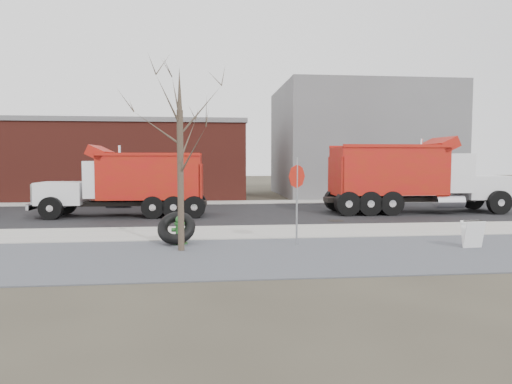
{
  "coord_description": "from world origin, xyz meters",
  "views": [
    {
      "loc": [
        -2.46,
        -15.63,
        2.6
      ],
      "look_at": [
        -0.62,
        1.43,
        1.4
      ],
      "focal_mm": 32.0,
      "sensor_mm": 36.0,
      "label": 1
    }
  ],
  "objects": [
    {
      "name": "curb",
      "position": [
        0.0,
        1.55,
        0.06
      ],
      "size": [
        60.0,
        0.15,
        0.11
      ],
      "primitive_type": "cube",
      "color": "#9E9B93",
      "rests_on": "ground"
    },
    {
      "name": "gravel_verge",
      "position": [
        0.0,
        -3.5,
        0.01
      ],
      "size": [
        60.0,
        5.0,
        0.03
      ],
      "primitive_type": "cube",
      "color": "slate",
      "rests_on": "ground"
    },
    {
      "name": "stop_sign",
      "position": [
        0.25,
        -2.06,
        1.84
      ],
      "size": [
        0.6,
        0.47,
        2.69
      ],
      "rotation": [
        0.0,
        0.0,
        0.26
      ],
      "color": "gray",
      "rests_on": "ground"
    },
    {
      "name": "sandwich_board",
      "position": [
        5.29,
        -3.13,
        0.44
      ],
      "size": [
        0.6,
        0.39,
        0.81
      ],
      "rotation": [
        0.0,
        0.0,
        0.03
      ],
      "color": "white",
      "rests_on": "ground"
    },
    {
      "name": "sidewalk",
      "position": [
        0.0,
        0.25,
        0.03
      ],
      "size": [
        60.0,
        2.5,
        0.06
      ],
      "primitive_type": "cube",
      "color": "#9E9B93",
      "rests_on": "ground"
    },
    {
      "name": "truck_tire",
      "position": [
        -3.41,
        -1.51,
        0.52
      ],
      "size": [
        1.29,
        1.17,
        1.07
      ],
      "color": "black",
      "rests_on": "ground"
    },
    {
      "name": "ground",
      "position": [
        0.0,
        0.0,
        0.0
      ],
      "size": [
        120.0,
        120.0,
        0.0
      ],
      "primitive_type": "plane",
      "color": "#383328",
      "rests_on": "ground"
    },
    {
      "name": "far_sidewalk",
      "position": [
        0.0,
        12.0,
        0.03
      ],
      "size": [
        60.0,
        2.0,
        0.06
      ],
      "primitive_type": "cube",
      "color": "#9E9B93",
      "rests_on": "ground"
    },
    {
      "name": "dump_truck_red_a",
      "position": [
        7.52,
        5.82,
        1.87
      ],
      "size": [
        9.15,
        2.65,
        3.68
      ],
      "rotation": [
        0.0,
        0.0,
        -0.02
      ],
      "color": "black",
      "rests_on": "ground"
    },
    {
      "name": "dump_truck_red_b",
      "position": [
        -5.92,
        5.75,
        1.64
      ],
      "size": [
        7.63,
        2.36,
        3.22
      ],
      "rotation": [
        0.0,
        0.0,
        3.12
      ],
      "color": "black",
      "rests_on": "ground"
    },
    {
      "name": "fire_hydrant",
      "position": [
        -3.3,
        -1.55,
        0.42
      ],
      "size": [
        0.51,
        0.5,
        0.91
      ],
      "rotation": [
        0.0,
        0.0,
        -0.06
      ],
      "color": "#276024",
      "rests_on": "ground"
    },
    {
      "name": "building_brick",
      "position": [
        -10.0,
        17.0,
        2.65
      ],
      "size": [
        20.2,
        8.2,
        5.3
      ],
      "color": "maroon",
      "rests_on": "ground"
    },
    {
      "name": "building_grey",
      "position": [
        9.0,
        18.0,
        4.0
      ],
      "size": [
        12.0,
        10.0,
        8.0
      ],
      "color": "slate",
      "rests_on": "ground"
    },
    {
      "name": "road",
      "position": [
        0.0,
        6.3,
        0.01
      ],
      "size": [
        60.0,
        9.4,
        0.02
      ],
      "primitive_type": "cube",
      "color": "black",
      "rests_on": "ground"
    },
    {
      "name": "bare_tree",
      "position": [
        -3.2,
        -2.6,
        3.3
      ],
      "size": [
        3.2,
        3.2,
        5.2
      ],
      "color": "#382D23",
      "rests_on": "ground"
    }
  ]
}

